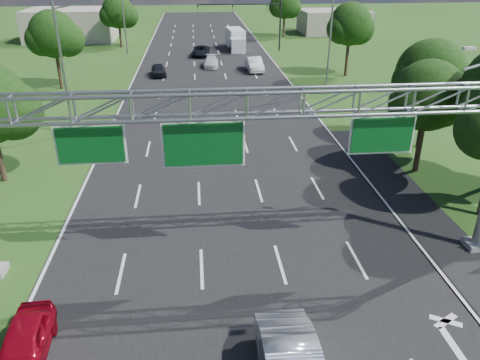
{
  "coord_description": "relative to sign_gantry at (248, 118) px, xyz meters",
  "views": [
    {
      "loc": [
        -1.72,
        -5.94,
        12.77
      ],
      "look_at": [
        0.22,
        14.36,
        3.01
      ],
      "focal_mm": 35.0,
      "sensor_mm": 36.0,
      "label": 1
    }
  ],
  "objects": [
    {
      "name": "ground",
      "position": [
        -0.33,
        18.0,
        -6.89
      ],
      "size": [
        220.0,
        220.0,
        0.0
      ],
      "primitive_type": "plane",
      "color": "#2A4C16",
      "rests_on": "ground"
    },
    {
      "name": "road",
      "position": [
        -0.33,
        18.0,
        -6.89
      ],
      "size": [
        18.0,
        180.0,
        0.02
      ],
      "primitive_type": "cube",
      "color": "black",
      "rests_on": "ground"
    },
    {
      "name": "road_flare",
      "position": [
        9.87,
        2.0,
        -6.89
      ],
      "size": [
        3.0,
        30.0,
        0.02
      ],
      "primitive_type": "cube",
      "color": "black",
      "rests_on": "ground"
    },
    {
      "name": "sign_gantry",
      "position": [
        0.0,
        0.0,
        0.0
      ],
      "size": [
        23.5,
        1.0,
        9.56
      ],
      "color": "gray",
      "rests_on": "ground"
    },
    {
      "name": "traffic_signal",
      "position": [
        7.15,
        53.0,
        -1.72
      ],
      "size": [
        12.21,
        0.24,
        7.0
      ],
      "color": "black",
      "rests_on": "ground"
    },
    {
      "name": "streetlight_l_near",
      "position": [
        -11.63,
        18.0,
        -1.31
      ],
      "size": [
        2.97,
        0.22,
        10.16
      ],
      "color": "gray",
      "rests_on": "ground"
    },
    {
      "name": "streetlight_l_far",
      "position": [
        -11.63,
        53.0,
        -1.31
      ],
      "size": [
        2.97,
        0.22,
        10.16
      ],
      "color": "gray",
      "rests_on": "ground"
    },
    {
      "name": "streetlight_r_mid",
      "position": [
        10.97,
        28.0,
        -1.31
      ],
      "size": [
        2.97,
        0.22,
        10.16
      ],
      "color": "gray",
      "rests_on": "ground"
    },
    {
      "name": "tree_verge_lb",
      "position": [
        -16.25,
        33.04,
        -1.48
      ],
      "size": [
        5.76,
        4.8,
        8.06
      ],
      "color": "#2D2116",
      "rests_on": "ground"
    },
    {
      "name": "tree_verge_lc",
      "position": [
        -13.25,
        58.04,
        -1.92
      ],
      "size": [
        5.76,
        4.8,
        7.62
      ],
      "color": "#2D2116",
      "rests_on": "ground"
    },
    {
      "name": "tree_verge_rd",
      "position": [
        15.75,
        36.04,
        -1.26
      ],
      "size": [
        5.76,
        4.8,
        8.28
      ],
      "color": "#2D2116",
      "rests_on": "ground"
    },
    {
      "name": "tree_verge_re",
      "position": [
        13.75,
        66.04,
        -1.7
      ],
      "size": [
        5.76,
        4.8,
        7.84
      ],
      "color": "#2D2116",
      "rests_on": "ground"
    },
    {
      "name": "building_left",
      "position": [
        -22.33,
        66.0,
        -4.39
      ],
      "size": [
        14.0,
        10.0,
        5.0
      ],
      "primitive_type": "cube",
      "color": "gray",
      "rests_on": "ground"
    },
    {
      "name": "building_right",
      "position": [
        23.67,
        70.0,
        -4.89
      ],
      "size": [
        12.0,
        9.0,
        4.0
      ],
      "primitive_type": "cube",
      "color": "gray",
      "rests_on": "ground"
    },
    {
      "name": "red_coupe",
      "position": [
        -8.33,
        -5.17,
        -6.22
      ],
      "size": [
        1.82,
        4.05,
        1.35
      ],
      "primitive_type": "imported",
      "rotation": [
        0.0,
        0.0,
        0.06
      ],
      "color": "maroon",
      "rests_on": "ground"
    },
    {
      "name": "car_queue_a",
      "position": [
        0.02,
        42.38,
        -6.25
      ],
      "size": [
        2.01,
        4.49,
        1.28
      ],
      "primitive_type": "imported",
      "rotation": [
        0.0,
        0.0,
        -0.05
      ],
      "color": "silver",
      "rests_on": "ground"
    },
    {
      "name": "car_queue_b",
      "position": [
        -1.15,
        49.84,
        -6.2
      ],
      "size": [
        2.75,
        5.15,
        1.38
      ],
      "primitive_type": "imported",
      "rotation": [
        0.0,
        0.0,
        -0.1
      ],
      "color": "black",
      "rests_on": "ground"
    },
    {
      "name": "car_queue_c",
      "position": [
        -6.36,
        38.04,
        -6.21
      ],
      "size": [
        2.13,
        4.18,
        1.36
      ],
      "primitive_type": "imported",
      "rotation": [
        0.0,
        0.0,
        0.13
      ],
      "color": "black",
      "rests_on": "ground"
    },
    {
      "name": "car_queue_d",
      "position": [
        5.22,
        39.57,
        -6.07
      ],
      "size": [
        1.95,
        5.06,
        1.64
      ],
      "primitive_type": "imported",
      "rotation": [
        0.0,
        0.0,
        0.04
      ],
      "color": "silver",
      "rests_on": "ground"
    },
    {
      "name": "box_truck",
      "position": [
        4.27,
        54.99,
        -5.51
      ],
      "size": [
        2.7,
        7.78,
        2.88
      ],
      "rotation": [
        0.0,
        0.0,
        0.09
      ],
      "color": "white",
      "rests_on": "ground"
    }
  ]
}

